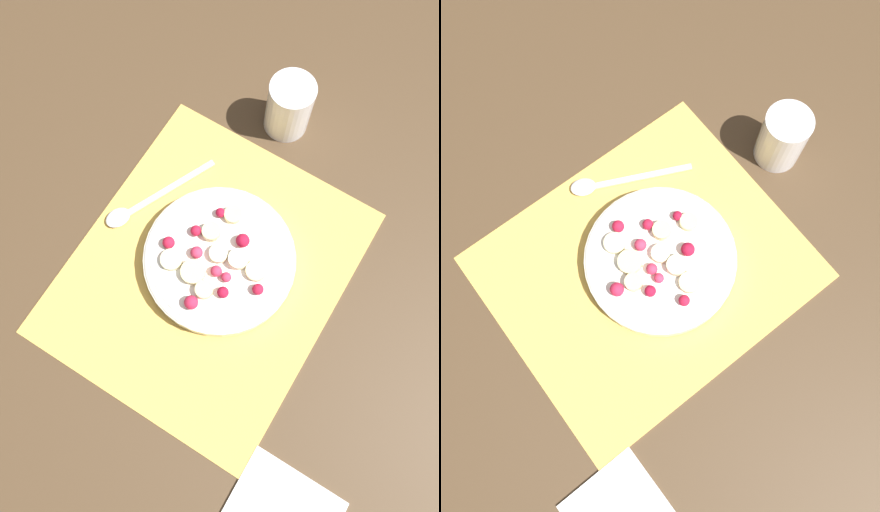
# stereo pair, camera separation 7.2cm
# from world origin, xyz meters

# --- Properties ---
(ground_plane) EXTENTS (3.00, 3.00, 0.00)m
(ground_plane) POSITION_xyz_m (0.00, 0.00, 0.00)
(ground_plane) COLOR #4C3823
(placemat) EXTENTS (0.45, 0.38, 0.01)m
(placemat) POSITION_xyz_m (0.00, 0.00, 0.00)
(placemat) COLOR #E0B251
(placemat) RESTS_ON ground_plane
(fruit_bowl) EXTENTS (0.23, 0.23, 0.05)m
(fruit_bowl) POSITION_xyz_m (0.02, -0.01, 0.02)
(fruit_bowl) COLOR silver
(fruit_bowl) RESTS_ON placemat
(spoon) EXTENTS (0.19, 0.10, 0.01)m
(spoon) POSITION_xyz_m (0.03, 0.15, 0.01)
(spoon) COLOR silver
(spoon) RESTS_ON placemat
(drinking_glass) EXTENTS (0.07, 0.07, 0.10)m
(drinking_glass) POSITION_xyz_m (0.28, 0.02, 0.05)
(drinking_glass) COLOR white
(drinking_glass) RESTS_ON ground_plane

